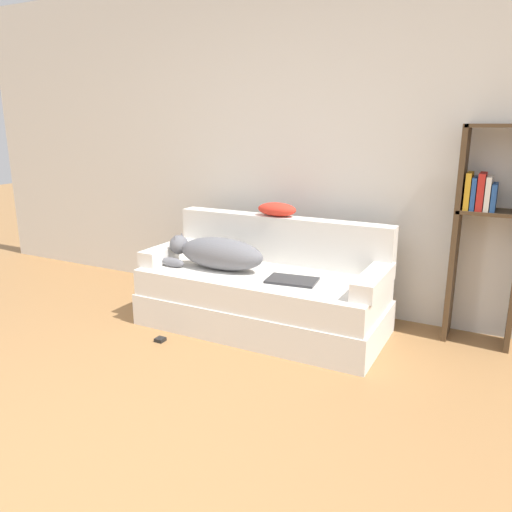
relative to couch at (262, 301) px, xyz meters
name	(u,v)px	position (x,y,z in m)	size (l,w,h in m)	color
ground_plane	(37,506)	(0.02, -2.08, -0.22)	(20.00, 20.00, 0.00)	#9E7042
wall_back	(302,144)	(0.02, 0.68, 1.13)	(7.19, 0.06, 2.70)	silver
couch	(262,301)	(0.00, 0.00, 0.00)	(1.83, 0.82, 0.44)	silver
couch_backrest	(281,239)	(0.00, 0.34, 0.41)	(1.79, 0.15, 0.37)	silver
couch_arm_left	(170,252)	(-0.84, -0.01, 0.28)	(0.15, 0.63, 0.12)	silver
couch_arm_right	(374,281)	(0.84, -0.01, 0.28)	(0.15, 0.63, 0.12)	silver
dog	(217,253)	(-0.35, -0.07, 0.35)	(0.82, 0.29, 0.24)	slate
laptop	(292,280)	(0.29, -0.10, 0.23)	(0.37, 0.27, 0.02)	#2D2D30
throw_pillow	(277,209)	(-0.04, 0.34, 0.65)	(0.32, 0.18, 0.11)	red
bookshelf	(487,221)	(1.46, 0.50, 0.66)	(0.44, 0.26, 1.52)	#4C3823
power_adapter	(160,340)	(-0.53, -0.57, -0.20)	(0.07, 0.07, 0.03)	black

